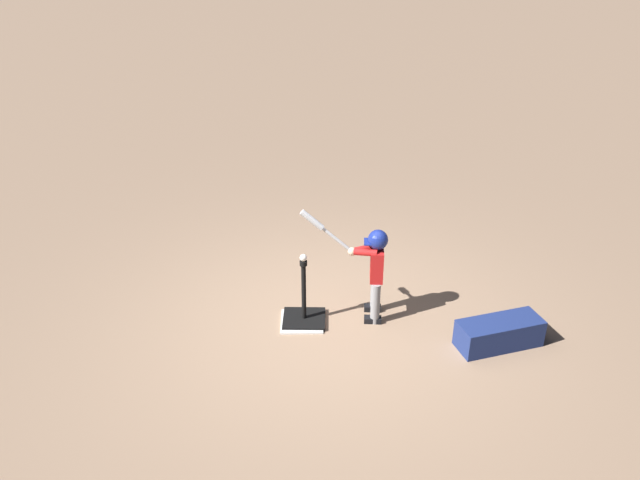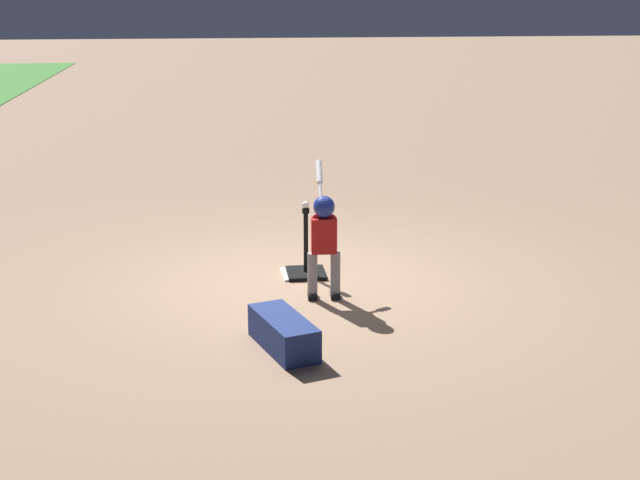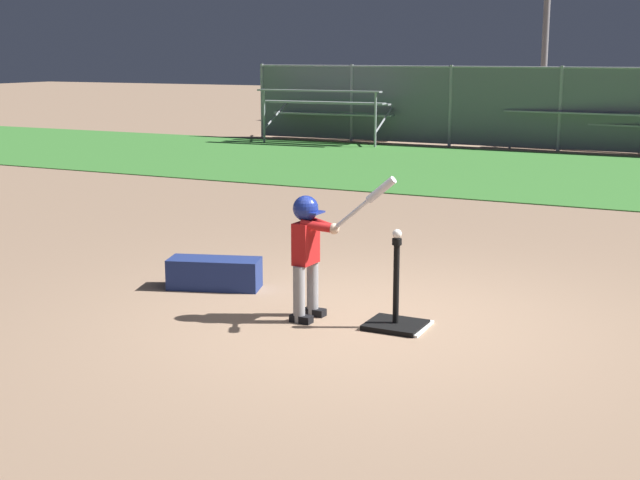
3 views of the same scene
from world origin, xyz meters
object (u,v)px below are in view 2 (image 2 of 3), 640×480
Objects in this scene: batting_tee at (306,266)px; batter_child at (324,233)px; baseball at (306,205)px; equipment_bag at (283,333)px.

batting_tee is 0.59× the size of batter_child.
batter_child reaches higher than baseball.
batter_child is 1.42m from equipment_bag.
batter_child reaches higher than equipment_bag.
equipment_bag is (-1.94, 0.39, -0.62)m from baseball.
batter_child is at bearing -172.01° from batting_tee.
batting_tee is 0.86× the size of equipment_bag.
batting_tee is 0.66m from baseball.
batting_tee is at bearing 7.99° from batter_child.
batting_tee is 1.98m from equipment_bag.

